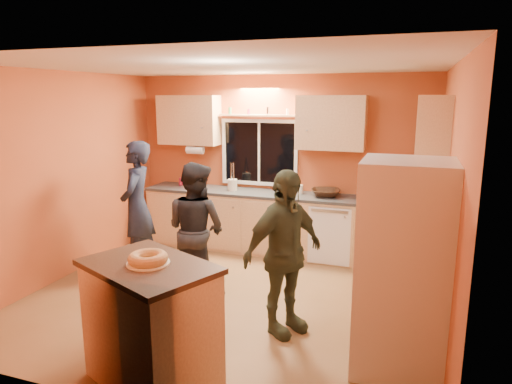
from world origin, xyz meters
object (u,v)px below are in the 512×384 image
at_px(person_center, 196,229).
at_px(person_right, 284,253).
at_px(refrigerator, 402,268).
at_px(island, 151,323).
at_px(person_left, 137,206).

bearing_deg(person_center, person_right, 171.80).
bearing_deg(person_center, refrigerator, 176.45).
bearing_deg(refrigerator, person_center, 160.27).
xyz_separation_m(island, person_left, (-1.52, 2.12, 0.35)).
xyz_separation_m(refrigerator, person_right, (-1.09, 0.28, -0.09)).
distance_m(island, person_left, 2.63).
distance_m(island, person_center, 1.76).
relative_size(refrigerator, island, 1.44).
height_order(refrigerator, person_left, refrigerator).
distance_m(refrigerator, island, 2.09).
height_order(island, person_left, person_left).
xyz_separation_m(island, person_right, (0.77, 1.13, 0.30)).
height_order(island, person_center, person_center).
bearing_deg(person_right, person_center, 97.73).
bearing_deg(refrigerator, island, -155.27).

